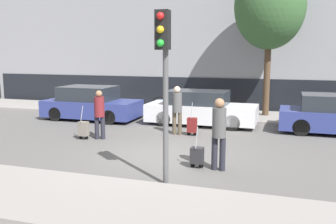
% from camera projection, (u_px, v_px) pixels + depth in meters
% --- Properties ---
extents(ground_plane, '(80.00, 80.00, 0.00)m').
position_uv_depth(ground_plane, '(166.00, 155.00, 10.66)').
color(ground_plane, '#565451').
extents(sidewalk_near, '(28.00, 2.50, 0.12)m').
position_uv_depth(sidewalk_near, '(104.00, 203.00, 7.13)').
color(sidewalk_near, gray).
rests_on(sidewalk_near, ground_plane).
extents(sidewalk_far, '(28.00, 3.00, 0.12)m').
position_uv_depth(sidewalk_far, '(214.00, 115.00, 17.22)').
color(sidewalk_far, gray).
rests_on(sidewalk_far, ground_plane).
extents(parked_car_0, '(4.10, 1.88, 1.44)m').
position_uv_depth(parked_car_0, '(91.00, 104.00, 16.30)').
color(parked_car_0, navy).
rests_on(parked_car_0, ground_plane).
extents(parked_car_1, '(4.37, 1.70, 1.38)m').
position_uv_depth(parked_car_1, '(200.00, 109.00, 15.05)').
color(parked_car_1, silver).
rests_on(parked_car_1, ground_plane).
extents(parked_car_2, '(4.00, 1.76, 1.41)m').
position_uv_depth(parked_car_2, '(336.00, 116.00, 13.42)').
color(parked_car_2, navy).
rests_on(parked_car_2, ground_plane).
extents(pedestrian_left, '(0.34, 0.34, 1.65)m').
position_uv_depth(pedestrian_left, '(99.00, 112.00, 12.51)').
color(pedestrian_left, '#23232D').
rests_on(pedestrian_left, ground_plane).
extents(trolley_left, '(0.34, 0.29, 1.14)m').
position_uv_depth(trolley_left, '(83.00, 129.00, 12.57)').
color(trolley_left, slate).
rests_on(trolley_left, ground_plane).
extents(pedestrian_center, '(0.35, 0.34, 1.73)m').
position_uv_depth(pedestrian_center, '(177.00, 107.00, 13.20)').
color(pedestrian_center, '#4C4233').
rests_on(pedestrian_center, ground_plane).
extents(trolley_center, '(0.34, 0.29, 1.17)m').
position_uv_depth(trolley_center, '(192.00, 125.00, 13.13)').
color(trolley_center, maroon).
rests_on(trolley_center, ground_plane).
extents(pedestrian_right, '(0.35, 0.34, 1.80)m').
position_uv_depth(pedestrian_right, '(219.00, 130.00, 9.16)').
color(pedestrian_right, '#23232D').
rests_on(pedestrian_right, ground_plane).
extents(trolley_right, '(0.34, 0.29, 1.07)m').
position_uv_depth(trolley_right, '(197.00, 155.00, 9.46)').
color(trolley_right, '#262628').
rests_on(trolley_right, ground_plane).
extents(traffic_light, '(0.28, 0.47, 3.75)m').
position_uv_depth(traffic_light, '(164.00, 63.00, 7.79)').
color(traffic_light, '#515154').
rests_on(traffic_light, ground_plane).
extents(parked_bicycle, '(1.77, 0.06, 0.96)m').
position_uv_depth(parked_bicycle, '(170.00, 104.00, 17.65)').
color(parked_bicycle, black).
rests_on(parked_bicycle, sidewalk_far).
extents(bare_tree_near_crossing, '(3.02, 3.02, 6.59)m').
position_uv_depth(bare_tree_near_crossing, '(270.00, 6.00, 16.00)').
color(bare_tree_near_crossing, '#4C3826').
rests_on(bare_tree_near_crossing, sidewalk_far).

